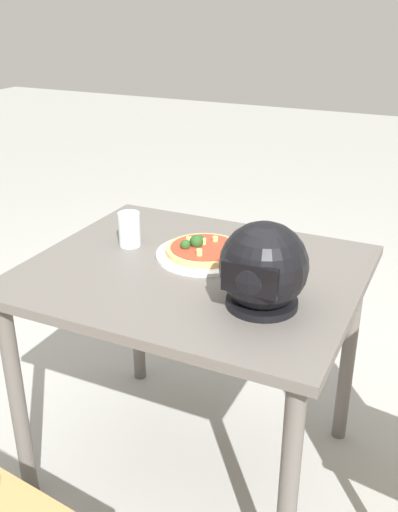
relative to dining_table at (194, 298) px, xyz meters
name	(u,v)px	position (x,y,z in m)	size (l,w,h in m)	color
ground_plane	(194,461)	(0.00, 0.00, -0.66)	(14.00, 14.00, 0.00)	#9E9E99
dining_table	(194,298)	(0.00, 0.00, 0.00)	(0.98, 0.83, 0.76)	#5B5651
pizza_plate	(204,255)	(0.01, -0.09, 0.11)	(0.30, 0.30, 0.01)	white
pizza	(203,249)	(0.01, -0.09, 0.13)	(0.24, 0.24, 0.06)	tan
motorcycle_helmet	(263,268)	(-0.26, 0.13, 0.21)	(0.23, 0.23, 0.23)	black
drinking_glass	(129,229)	(0.26, -0.07, 0.16)	(0.07, 0.07, 0.11)	silver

